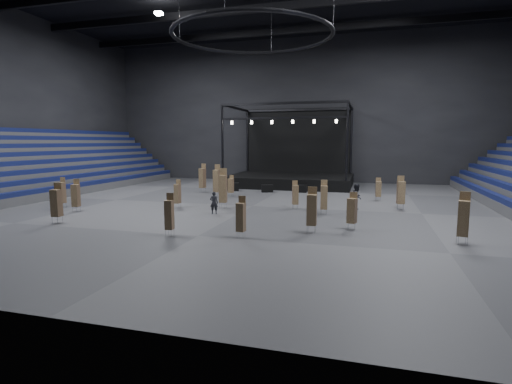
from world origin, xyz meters
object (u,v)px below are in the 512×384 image
(man_center, at_px, (214,203))
(chair_stack_1, at_px, (203,178))
(flight_case_mid, at_px, (267,188))
(chair_stack_6, at_px, (169,214))
(chair_stack_16, at_px, (178,193))
(chair_stack_4, at_px, (62,192))
(chair_stack_5, at_px, (352,210))
(chair_stack_2, at_px, (76,195))
(chair_stack_15, at_px, (217,180))
(chair_stack_0, at_px, (223,188))
(chair_stack_11, at_px, (401,192))
(flight_case_right, at_px, (301,189))
(chair_stack_3, at_px, (312,209))
(chair_stack_14, at_px, (324,197))
(stage, at_px, (291,173))
(crew_member, at_px, (357,197))
(chair_stack_7, at_px, (56,202))
(flight_case_left, at_px, (233,187))
(chair_stack_12, at_px, (378,189))
(chair_stack_9, at_px, (241,216))
(chair_stack_10, at_px, (464,217))
(chair_stack_13, at_px, (231,185))
(chair_stack_8, at_px, (295,194))

(man_center, bearing_deg, chair_stack_1, -73.44)
(flight_case_mid, distance_m, chair_stack_1, 6.62)
(chair_stack_6, bearing_deg, chair_stack_16, 108.93)
(chair_stack_4, bearing_deg, chair_stack_5, -6.86)
(chair_stack_1, distance_m, chair_stack_2, 13.74)
(chair_stack_1, bearing_deg, chair_stack_2, -92.31)
(chair_stack_6, distance_m, chair_stack_15, 15.44)
(chair_stack_0, distance_m, chair_stack_15, 6.47)
(chair_stack_11, bearing_deg, flight_case_right, 128.65)
(chair_stack_3, height_order, chair_stack_14, chair_stack_3)
(stage, height_order, chair_stack_4, stage)
(crew_member, bearing_deg, chair_stack_7, 139.46)
(chair_stack_6, relative_size, crew_member, 1.19)
(flight_case_left, relative_size, chair_stack_6, 0.54)
(chair_stack_3, xyz_separation_m, chair_stack_5, (2.13, 1.46, -0.20))
(crew_member, bearing_deg, chair_stack_0, 121.10)
(chair_stack_3, relative_size, chair_stack_12, 1.30)
(man_center, bearing_deg, chair_stack_14, -177.10)
(flight_case_mid, bearing_deg, chair_stack_9, -79.84)
(flight_case_mid, xyz_separation_m, chair_stack_5, (8.99, -15.46, 0.77))
(man_center, bearing_deg, chair_stack_11, -167.35)
(stage, height_order, chair_stack_10, stage)
(chair_stack_1, bearing_deg, chair_stack_12, 11.36)
(stage, xyz_separation_m, chair_stack_15, (-4.71, -11.95, 0.07))
(chair_stack_2, relative_size, chair_stack_10, 0.91)
(chair_stack_0, xyz_separation_m, chair_stack_1, (-5.43, 8.61, -0.08))
(crew_member, bearing_deg, chair_stack_6, 159.65)
(chair_stack_4, height_order, chair_stack_6, chair_stack_4)
(chair_stack_4, xyz_separation_m, chair_stack_7, (4.06, -5.01, 0.11))
(chair_stack_3, bearing_deg, chair_stack_5, 31.87)
(crew_member, bearing_deg, chair_stack_1, 86.47)
(chair_stack_16, bearing_deg, man_center, -17.20)
(chair_stack_9, bearing_deg, chair_stack_13, 118.00)
(chair_stack_4, relative_size, crew_member, 1.20)
(flight_case_mid, xyz_separation_m, man_center, (-0.61, -12.84, 0.41))
(flight_case_mid, height_order, chair_stack_16, chair_stack_16)
(chair_stack_5, relative_size, chair_stack_8, 1.01)
(chair_stack_5, xyz_separation_m, crew_member, (0.06, 7.02, -0.17))
(chair_stack_2, height_order, chair_stack_5, chair_stack_2)
(chair_stack_10, distance_m, chair_stack_11, 10.28)
(chair_stack_12, bearing_deg, flight_case_right, 145.66)
(chair_stack_9, relative_size, chair_stack_15, 0.75)
(chair_stack_2, relative_size, chair_stack_6, 1.03)
(chair_stack_4, bearing_deg, chair_stack_8, 12.06)
(chair_stack_4, distance_m, chair_stack_16, 8.93)
(stage, distance_m, crew_member, 17.74)
(chair_stack_14, xyz_separation_m, chair_stack_16, (-11.21, -0.08, -0.13))
(chair_stack_15, bearing_deg, man_center, -68.17)
(chair_stack_5, distance_m, chair_stack_14, 4.89)
(chair_stack_0, bearing_deg, flight_case_mid, 77.96)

